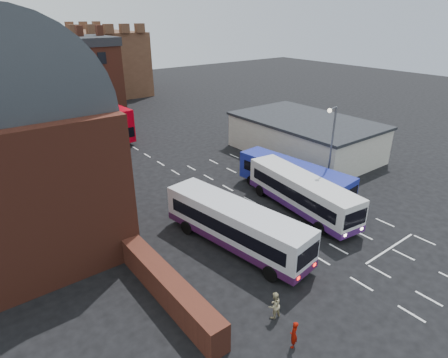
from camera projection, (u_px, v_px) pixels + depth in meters
ground at (311, 254)px, 26.13m from camera, size 180.00×180.00×0.00m
forecourt_wall at (169, 288)px, 21.52m from camera, size 1.20×10.00×1.80m
cream_building at (305, 136)px, 43.74m from camera, size 10.40×16.40×4.25m
brick_terrace at (38, 88)px, 53.80m from camera, size 22.00×10.00×11.00m
castle_keep at (77, 64)px, 74.75m from camera, size 22.00×22.00×12.00m
bus_white_outbound at (236, 223)px, 26.27m from camera, size 4.40×12.01×3.20m
bus_white_inbound at (302, 191)px, 31.17m from camera, size 3.84×11.48×3.07m
bus_blue at (294, 177)px, 33.91m from camera, size 3.72×11.38×3.05m
bus_red_double at (105, 120)px, 49.58m from camera, size 3.41×11.50×4.54m
street_lamp at (331, 143)px, 32.71m from camera, size 1.64×0.64×8.26m
pedestrian_red at (294, 335)px, 18.62m from camera, size 0.67×0.62×1.53m
pedestrian_beige at (274, 305)px, 20.41m from camera, size 0.82×0.65×1.63m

